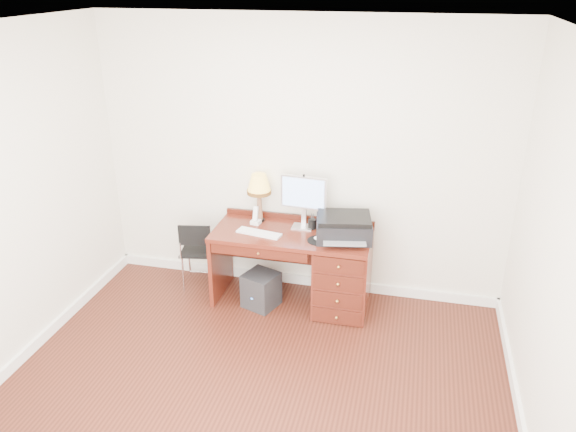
% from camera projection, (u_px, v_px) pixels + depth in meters
% --- Properties ---
extents(ground, '(4.00, 4.00, 0.00)m').
position_uv_depth(ground, '(251.00, 394.00, 4.36)').
color(ground, '#34130B').
rests_on(ground, ground).
extents(room_shell, '(4.00, 4.00, 4.00)m').
position_uv_depth(room_shell, '(272.00, 341.00, 4.90)').
color(room_shell, silver).
rests_on(room_shell, ground).
extents(desk, '(1.50, 0.67, 0.75)m').
position_uv_depth(desk, '(325.00, 267.00, 5.37)').
color(desk, '#5B1E13').
rests_on(desk, ground).
extents(monitor, '(0.45, 0.16, 0.51)m').
position_uv_depth(monitor, '(303.00, 195.00, 5.30)').
color(monitor, silver).
rests_on(monitor, desk).
extents(keyboard, '(0.44, 0.20, 0.02)m').
position_uv_depth(keyboard, '(259.00, 233.00, 5.27)').
color(keyboard, white).
rests_on(keyboard, desk).
extents(mouse_pad, '(0.22, 0.22, 0.04)m').
position_uv_depth(mouse_pad, '(319.00, 240.00, 5.13)').
color(mouse_pad, black).
rests_on(mouse_pad, desk).
extents(printer, '(0.56, 0.48, 0.22)m').
position_uv_depth(printer, '(344.00, 227.00, 5.15)').
color(printer, black).
rests_on(printer, desk).
extents(leg_lamp, '(0.24, 0.24, 0.49)m').
position_uv_depth(leg_lamp, '(259.00, 187.00, 5.41)').
color(leg_lamp, black).
rests_on(leg_lamp, desk).
extents(phone, '(0.10, 0.10, 0.18)m').
position_uv_depth(phone, '(256.00, 219.00, 5.46)').
color(phone, white).
rests_on(phone, desk).
extents(pen_cup, '(0.08, 0.08, 0.10)m').
position_uv_depth(pen_cup, '(312.00, 224.00, 5.36)').
color(pen_cup, black).
rests_on(pen_cup, desk).
extents(chair, '(0.41, 0.41, 0.74)m').
position_uv_depth(chair, '(197.00, 248.00, 5.67)').
color(chair, black).
rests_on(chair, ground).
extents(equipment_box, '(0.38, 0.38, 0.35)m').
position_uv_depth(equipment_box, '(261.00, 290.00, 5.46)').
color(equipment_box, black).
rests_on(equipment_box, ground).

